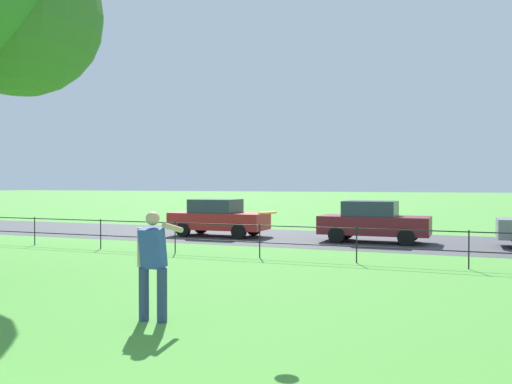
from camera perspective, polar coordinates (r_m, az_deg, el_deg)
name	(u,v)px	position (r m, az deg, el deg)	size (l,w,h in m)	color
street_strip	(388,241)	(20.85, 13.89, -5.14)	(80.00, 6.78, 0.01)	#424247
park_fence	(357,239)	(14.95, 10.69, -4.95)	(28.63, 0.04, 1.00)	black
person_thrower	(153,262)	(8.64, -10.91, -7.35)	(0.51, 0.81, 1.73)	navy
frisbee	(268,213)	(7.77, 1.24, -2.22)	(0.36, 0.36, 0.04)	orange
car_red_center	(218,218)	(22.29, -4.07, -2.73)	(4.03, 1.87, 1.54)	red
car_maroon_far_left	(373,221)	(20.39, 12.40, -3.08)	(4.00, 1.82, 1.54)	maroon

